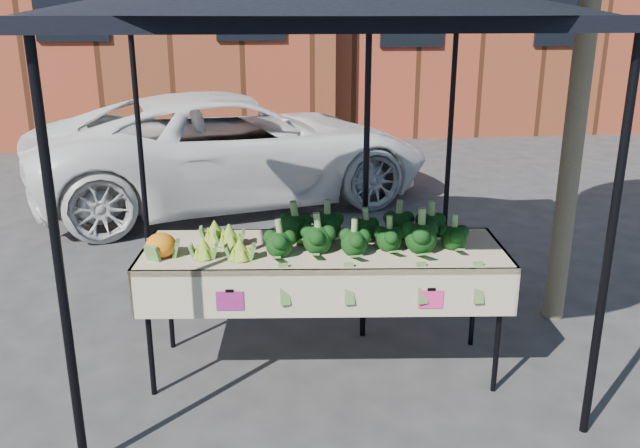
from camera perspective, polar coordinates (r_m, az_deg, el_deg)
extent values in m
plane|color=#2C2C2E|center=(4.80, 2.72, -12.16)|extent=(90.00, 90.00, 0.00)
cube|color=#C0B493|center=(4.58, 0.29, -7.32)|extent=(2.47, 1.03, 0.90)
cube|color=#F22D8C|center=(4.08, -7.24, -6.90)|extent=(0.17, 0.01, 0.12)
cube|color=#EB2C7D|center=(4.25, 9.83, -6.03)|extent=(0.17, 0.01, 0.12)
ellipsoid|color=black|center=(4.43, 3.80, -0.26)|extent=(1.36, 0.56, 0.25)
ellipsoid|color=#95A630|center=(4.39, -8.41, -1.02)|extent=(0.42, 0.56, 0.19)
ellipsoid|color=orange|center=(4.34, -13.51, -1.68)|extent=(0.19, 0.19, 0.17)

